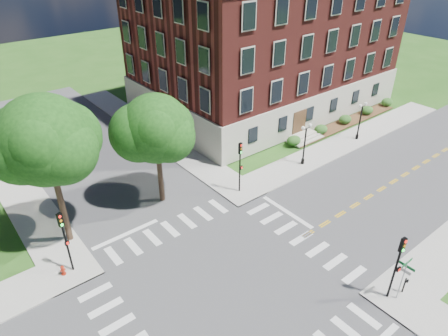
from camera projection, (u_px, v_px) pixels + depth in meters
ground at (228, 283)px, 26.50m from camera, size 160.00×160.00×0.00m
road_ew at (228, 283)px, 26.50m from camera, size 90.00×12.00×0.01m
road_ns at (228, 283)px, 26.50m from camera, size 12.00×90.00×0.01m
sidewalk_ne at (247, 138)px, 45.04m from camera, size 34.00×34.00×0.12m
crosswalk_east at (301, 238)px, 30.37m from camera, size 2.20×10.20×0.02m
stop_bar_east at (287, 212)px, 33.24m from camera, size 0.40×5.50×0.00m
main_building at (266, 41)px, 49.87m from camera, size 30.60×22.40×16.50m
shrub_row at (344, 124)px, 48.25m from camera, size 18.00×2.00×1.30m
tree_c at (45, 140)px, 25.95m from camera, size 6.20×6.20×11.43m
tree_d at (156, 129)px, 31.18m from camera, size 5.56×5.56×9.53m
traffic_signal_se at (398, 261)px, 23.85m from camera, size 0.35×0.39×4.80m
traffic_signal_ne at (240, 161)px, 34.15m from camera, size 0.37×0.43×4.80m
traffic_signal_nw at (64, 235)px, 25.86m from camera, size 0.38×0.45×4.80m
twin_lamp_west at (305, 142)px, 38.68m from camera, size 1.36×0.36×4.23m
twin_lamp_east at (360, 119)px, 43.44m from camera, size 1.36×0.36×4.23m
street_sign_pole at (404, 273)px, 24.20m from camera, size 1.10×1.10×3.10m
push_button_post at (405, 284)px, 25.37m from camera, size 0.14×0.21×1.20m
fire_hydrant at (63, 270)px, 26.87m from camera, size 0.35×0.35×0.75m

